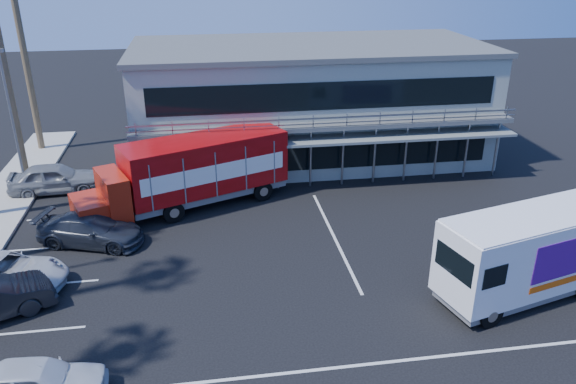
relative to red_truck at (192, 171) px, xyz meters
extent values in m
plane|color=black|center=(4.69, -7.54, -2.08)|extent=(120.00, 120.00, 0.00)
cube|color=gray|center=(7.69, 7.46, 1.42)|extent=(22.00, 10.00, 7.00)
cube|color=#515454|center=(7.69, 7.46, 5.07)|extent=(22.40, 10.40, 0.30)
cube|color=#515454|center=(7.69, 1.86, 1.52)|extent=(22.00, 1.20, 0.25)
cube|color=gray|center=(7.69, 1.31, 2.02)|extent=(22.00, 0.08, 0.90)
cube|color=slate|center=(7.69, 1.56, 0.82)|extent=(22.00, 1.80, 0.15)
cube|color=black|center=(7.69, 2.44, -0.48)|extent=(20.00, 0.06, 1.60)
cube|color=black|center=(7.69, 2.44, 3.12)|extent=(20.00, 0.06, 1.60)
cylinder|color=brown|center=(-10.01, 5.46, 3.42)|extent=(0.44, 0.44, 11.00)
cylinder|color=brown|center=(-10.41, 10.96, 3.92)|extent=(0.44, 0.44, 12.00)
cylinder|color=gray|center=(-9.51, 3.46, 1.92)|extent=(0.14, 0.14, 8.00)
cube|color=#A11E0D|center=(-4.97, -2.04, -1.00)|extent=(2.32, 2.82, 1.29)
cube|color=#A11E0D|center=(-3.88, -1.59, -0.40)|extent=(2.02, 2.90, 2.26)
cube|color=black|center=(-3.88, -1.59, 0.24)|extent=(0.92, 2.14, 0.75)
cube|color=#A60A0E|center=(0.71, 0.29, 0.30)|extent=(9.00, 5.76, 2.80)
cube|color=slate|center=(0.71, 0.29, -1.38)|extent=(8.85, 5.39, 0.32)
cube|color=white|center=(1.23, -0.96, 0.19)|extent=(7.35, 3.03, 0.92)
cube|color=white|center=(0.20, 1.55, 0.19)|extent=(7.35, 3.03, 0.92)
cylinder|color=black|center=(-4.22, -3.01, -1.52)|extent=(1.14, 0.68, 1.12)
cylinder|color=black|center=(-5.12, -0.82, -1.52)|extent=(1.14, 0.68, 1.12)
cylinder|color=black|center=(-1.03, -1.70, -1.52)|extent=(1.14, 0.68, 1.12)
cylinder|color=black|center=(-1.93, 0.49, -1.52)|extent=(1.14, 0.68, 1.12)
cylinder|color=black|center=(3.76, 0.26, -1.52)|extent=(1.14, 0.68, 1.12)
cylinder|color=black|center=(2.86, 2.45, -1.52)|extent=(1.14, 0.68, 1.12)
cube|color=white|center=(13.03, -10.48, -0.03)|extent=(7.74, 4.29, 2.94)
cube|color=slate|center=(13.03, -10.48, -1.66)|extent=(7.39, 3.98, 0.37)
cube|color=black|center=(9.50, -11.41, 0.28)|extent=(0.58, 2.01, 1.00)
cube|color=white|center=(13.03, -10.48, 1.47)|extent=(7.58, 4.21, 0.08)
cube|color=#4E0D7C|center=(14.16, -11.50, 0.18)|extent=(3.66, 0.99, 1.57)
cube|color=#4E0D7C|center=(13.52, -9.04, 0.18)|extent=(3.66, 0.99, 1.57)
cube|color=#F2590C|center=(14.16, -11.51, -0.87)|extent=(3.66, 0.98, 0.26)
cylinder|color=black|center=(10.78, -12.22, -1.57)|extent=(1.04, 0.53, 1.01)
cylinder|color=black|center=(10.21, -10.07, -1.57)|extent=(1.04, 0.53, 1.01)
cylinder|color=black|center=(14.88, -8.85, -1.57)|extent=(1.04, 0.53, 1.01)
imported|color=silver|center=(-4.81, -13.54, -1.36)|extent=(4.33, 1.98, 1.44)
imported|color=silver|center=(-7.81, -6.74, -1.33)|extent=(5.84, 3.93, 1.49)
imported|color=#292D36|center=(-4.81, -3.39, -1.35)|extent=(5.37, 3.46, 1.45)
imported|color=gray|center=(-7.81, 3.26, -1.23)|extent=(5.10, 2.33, 1.70)
camera|label=1|loc=(0.76, -27.94, 10.93)|focal=35.00mm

